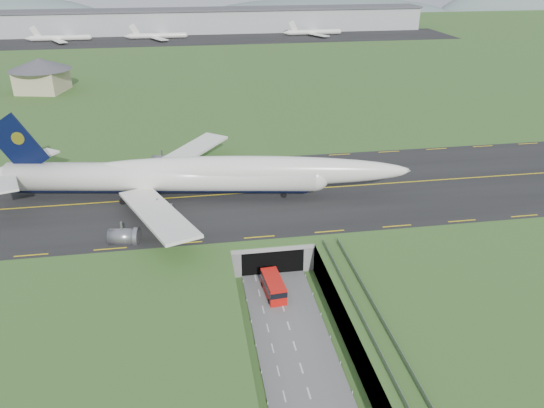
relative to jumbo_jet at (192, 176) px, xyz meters
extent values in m
plane|color=#3B6127|center=(13.95, -32.53, -11.45)|extent=(900.00, 900.00, 0.00)
cube|color=gray|center=(13.95, -32.53, -8.45)|extent=(800.00, 800.00, 6.00)
cube|color=slate|center=(13.95, -40.03, -11.35)|extent=(12.00, 75.00, 0.20)
cube|color=black|center=(13.95, 0.47, -5.36)|extent=(800.00, 44.00, 0.18)
cube|color=gray|center=(13.95, -13.53, -5.95)|extent=(16.00, 22.00, 1.00)
cube|color=gray|center=(6.95, -13.53, -8.45)|extent=(2.00, 22.00, 6.00)
cube|color=gray|center=(20.95, -13.53, -8.45)|extent=(2.00, 22.00, 6.00)
cube|color=black|center=(13.95, -18.53, -8.95)|extent=(12.00, 12.00, 5.00)
cube|color=#A8A8A3|center=(13.95, -24.58, -5.85)|extent=(17.00, 0.50, 0.80)
cube|color=#A8A8A3|center=(24.95, -51.03, -5.65)|extent=(3.00, 53.00, 0.50)
cube|color=gray|center=(23.55, -51.03, -4.90)|extent=(0.06, 53.00, 1.00)
cube|color=gray|center=(26.35, -51.03, -4.90)|extent=(0.06, 53.00, 1.00)
cylinder|color=#A8A8A3|center=(24.95, -60.53, -8.65)|extent=(0.90, 0.90, 5.60)
cylinder|color=#A8A8A3|center=(24.95, -48.53, -8.65)|extent=(0.90, 0.90, 5.60)
cylinder|color=#A8A8A3|center=(24.95, -36.53, -8.65)|extent=(0.90, 0.90, 5.60)
cylinder|color=white|center=(-6.66, 1.11, -0.29)|extent=(67.86, 17.41, 6.37)
sphere|color=white|center=(26.74, -4.45, -0.29)|extent=(7.19, 7.19, 6.25)
ellipsoid|color=white|center=(11.38, -1.89, 1.15)|extent=(73.00, 17.78, 6.69)
ellipsoid|color=black|center=(25.76, -4.29, 0.51)|extent=(4.86, 3.48, 2.23)
cylinder|color=black|center=(-6.66, 1.11, -2.77)|extent=(63.91, 13.21, 2.68)
cube|color=white|center=(-2.08, 16.50, -1.28)|extent=(24.35, 27.48, 2.68)
cube|color=white|center=(-35.90, 13.55, 1.21)|extent=(10.23, 11.43, 1.02)
cube|color=white|center=(-7.31, -14.94, -1.28)|extent=(17.01, 30.40, 2.68)
cube|color=white|center=(-38.35, -1.19, 1.21)|extent=(7.74, 11.82, 1.02)
cube|color=black|center=(-36.63, 6.10, 7.18)|extent=(12.60, 2.67, 14.10)
cylinder|color=gold|center=(-36.14, 6.02, 8.68)|extent=(2.87, 1.15, 2.79)
cylinder|color=slate|center=(-4.40, 10.33, -4.37)|extent=(5.65, 4.09, 3.29)
cylinder|color=slate|center=(-7.32, 21.42, -4.37)|extent=(5.65, 4.09, 3.29)
cylinder|color=slate|center=(-7.50, -8.34, -4.37)|extent=(5.65, 4.09, 3.29)
cylinder|color=slate|center=(-13.86, -17.89, -4.37)|extent=(5.65, 4.09, 3.29)
cylinder|color=black|center=(20.06, -3.34, -4.72)|extent=(1.16, 0.67, 1.10)
cube|color=black|center=(-11.08, 1.85, -4.57)|extent=(7.04, 7.86, 1.39)
cube|color=red|center=(12.94, -31.16, -9.65)|extent=(3.61, 8.20, 3.20)
cube|color=black|center=(12.94, -31.16, -9.01)|extent=(3.68, 8.31, 1.07)
cube|color=black|center=(12.94, -31.16, -10.98)|extent=(3.35, 7.65, 0.53)
cylinder|color=black|center=(11.78, -33.92, -10.86)|extent=(0.45, 0.99, 0.96)
cylinder|color=black|center=(11.35, -28.61, -10.86)|extent=(0.45, 0.99, 0.96)
cylinder|color=black|center=(14.54, -33.70, -10.86)|extent=(0.45, 0.99, 0.96)
cylinder|color=black|center=(14.11, -28.39, -10.86)|extent=(0.45, 0.99, 0.96)
cube|color=#C1B28B|center=(-55.28, 109.91, -1.12)|extent=(19.54, 19.54, 8.66)
cone|color=#4C4C51|center=(-55.28, 109.91, 5.37)|extent=(28.66, 28.66, 4.33)
cube|color=#B2B2B2|center=(13.95, 267.47, 2.05)|extent=(300.00, 22.00, 15.00)
cube|color=#4C4C51|center=(13.95, 267.47, 9.55)|extent=(302.00, 24.00, 1.20)
cube|color=black|center=(13.95, 237.47, -5.31)|extent=(320.00, 50.00, 0.08)
cylinder|color=white|center=(-73.52, 242.47, -3.27)|extent=(34.00, 3.20, 3.20)
cylinder|color=white|center=(-15.03, 242.47, -3.27)|extent=(34.00, 3.20, 3.20)
cylinder|color=white|center=(85.38, 242.47, -3.27)|extent=(34.00, 3.20, 3.20)
ellipsoid|color=slate|center=(133.95, 397.47, -15.45)|extent=(260.00, 91.00, 44.00)
ellipsoid|color=slate|center=(333.95, 397.47, -15.45)|extent=(180.00, 63.00, 60.00)
camera|label=1|loc=(-0.14, -109.43, 44.76)|focal=35.00mm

